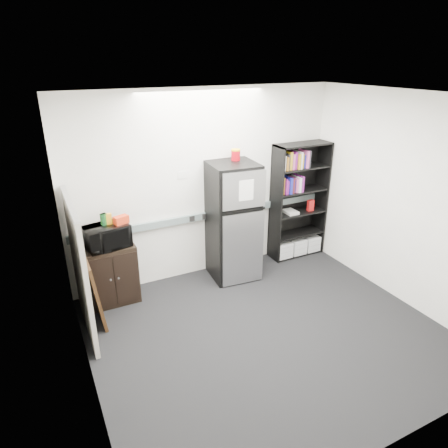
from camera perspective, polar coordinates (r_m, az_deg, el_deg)
name	(u,v)px	position (r m, az deg, el deg)	size (l,w,h in m)	color
floor	(267,332)	(4.99, 6.18, -15.08)	(4.00, 4.00, 0.00)	black
wall_back	(206,185)	(5.74, -2.62, 5.53)	(4.00, 0.02, 2.70)	white
wall_right	(405,201)	(5.59, 24.41, 2.99)	(0.02, 3.50, 2.70)	white
wall_left	(77,270)	(3.69, -20.27, -6.20)	(0.02, 3.50, 2.70)	white
ceiling	(279,97)	(3.96, 7.89, 17.50)	(4.00, 3.50, 0.02)	white
electrical_raceway	(207,215)	(5.87, -2.42, 1.25)	(3.92, 0.05, 0.10)	slate
wall_note	(182,175)	(5.56, -5.95, 6.98)	(0.14, 0.00, 0.10)	white
bookshelf	(299,202)	(6.48, 10.60, 3.10)	(0.90, 0.34, 1.85)	black
cubicle_partition	(80,268)	(4.90, -19.94, -5.89)	(0.06, 1.30, 1.62)	#A59E92
cabinet	(111,274)	(5.50, -15.79, -6.90)	(0.65, 0.44, 0.81)	black
microwave	(107,236)	(5.25, -16.39, -1.72)	(0.53, 0.36, 0.29)	black
snack_box_a	(104,219)	(5.19, -16.81, 0.65)	(0.07, 0.05, 0.15)	#1E5F1B
snack_box_b	(104,219)	(5.19, -16.81, 0.65)	(0.07, 0.05, 0.15)	#0C3517
snack_box_c	(109,219)	(5.20, -16.10, 0.72)	(0.07, 0.05, 0.14)	orange
snack_bag	(121,220)	(5.19, -14.49, 0.59)	(0.18, 0.10, 0.10)	red
refrigerator	(233,222)	(5.74, 1.24, 0.33)	(0.70, 0.73, 1.72)	black
coffee_can	(236,154)	(5.61, 1.68, 9.96)	(0.13, 0.13, 0.17)	#A50712
framed_poster	(94,289)	(5.19, -18.10, -8.76)	(0.14, 0.68, 0.87)	black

